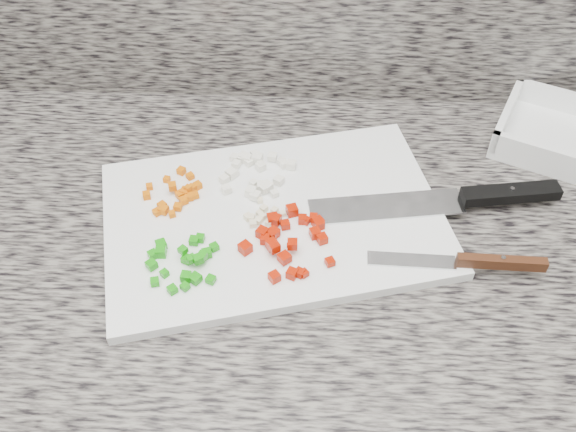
% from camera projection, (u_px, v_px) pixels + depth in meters
% --- Properties ---
extents(cabinet, '(3.92, 0.62, 0.86)m').
position_uv_depth(cabinet, '(288.00, 393.00, 1.21)').
color(cabinet, silver).
rests_on(cabinet, ground).
extents(countertop, '(3.96, 0.64, 0.04)m').
position_uv_depth(countertop, '(288.00, 236.00, 0.88)').
color(countertop, slate).
rests_on(countertop, cabinet).
extents(cutting_board, '(0.51, 0.40, 0.02)m').
position_uv_depth(cutting_board, '(274.00, 219.00, 0.87)').
color(cutting_board, white).
rests_on(cutting_board, countertop).
extents(carrot_pile, '(0.08, 0.10, 0.02)m').
position_uv_depth(carrot_pile, '(177.00, 194.00, 0.88)').
color(carrot_pile, '#D96204').
rests_on(carrot_pile, cutting_board).
extents(onion_pile, '(0.11, 0.10, 0.01)m').
position_uv_depth(onion_pile, '(256.00, 172.00, 0.91)').
color(onion_pile, white).
rests_on(onion_pile, cutting_board).
extents(green_pepper_pile, '(0.09, 0.10, 0.02)m').
position_uv_depth(green_pepper_pile, '(182.00, 260.00, 0.80)').
color(green_pepper_pile, '#17920D').
rests_on(green_pepper_pile, cutting_board).
extents(red_pepper_pile, '(0.13, 0.13, 0.02)m').
position_uv_depth(red_pepper_pile, '(288.00, 237.00, 0.83)').
color(red_pepper_pile, '#A71602').
rests_on(red_pepper_pile, cutting_board).
extents(garlic_pile, '(0.06, 0.05, 0.01)m').
position_uv_depth(garlic_pile, '(261.00, 216.00, 0.86)').
color(garlic_pile, '#F3E7BC').
rests_on(garlic_pile, cutting_board).
extents(chef_knife, '(0.35, 0.09, 0.02)m').
position_uv_depth(chef_knife, '(468.00, 198.00, 0.88)').
color(chef_knife, silver).
rests_on(chef_knife, cutting_board).
extents(paring_knife, '(0.22, 0.03, 0.02)m').
position_uv_depth(paring_knife, '(478.00, 262.00, 0.80)').
color(paring_knife, silver).
rests_on(paring_knife, cutting_board).
extents(tray, '(0.27, 0.24, 0.05)m').
position_uv_depth(tray, '(574.00, 141.00, 0.97)').
color(tray, white).
rests_on(tray, countertop).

